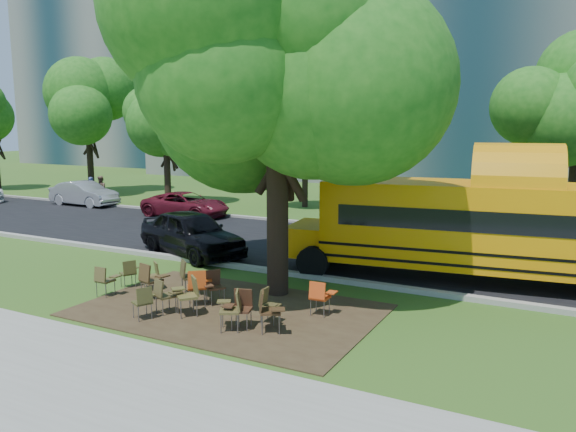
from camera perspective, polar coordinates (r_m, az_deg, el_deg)
The scene contains 33 objects.
ground at distance 14.67m, azimuth -8.26°, elevation -8.35°, with size 160.00×160.00×0.00m, color #305A1C.
sidewalk at distance 11.28m, azimuth -23.82°, elevation -14.46°, with size 60.00×4.00×0.04m, color gray.
dirt_patch at distance 13.73m, azimuth -6.07°, elevation -9.47°, with size 7.00×4.50×0.03m, color #382819.
asphalt_road at distance 20.54m, azimuth 3.26°, elevation -3.13°, with size 80.00×8.00×0.04m, color black.
kerb_near at distance 17.07m, azimuth -2.33°, elevation -5.50°, with size 80.00×0.25×0.14m, color gray.
kerb_far at distance 24.25m, azimuth 7.28°, elevation -1.16°, with size 80.00×0.25×0.14m, color gray.
building_main at distance 50.44m, azimuth 9.00°, elevation 16.60°, with size 38.00×16.00×22.00m, color gray.
building_left at distance 69.30m, azimuth -14.74°, elevation 13.53°, with size 26.00×14.00×20.00m, color gray.
bg_tree_0 at distance 31.64m, azimuth -12.33°, elevation 9.30°, with size 5.20×5.20×7.18m.
bg_tree_1 at distance 38.62m, azimuth -19.71°, elevation 10.13°, with size 6.00×6.00×8.40m.
bg_tree_2 at distance 30.34m, azimuth 1.76°, elevation 8.84°, with size 4.80×4.80×6.62m.
main_tree at distance 14.33m, azimuth -1.12°, elevation 14.78°, with size 7.20×7.20×9.41m.
school_bus at distance 16.48m, azimuth 21.54°, elevation -1.10°, with size 11.76×3.88×2.83m.
chair_0 at distance 15.29m, azimuth -18.15°, elevation -6.02°, with size 0.53×0.48×0.82m.
chair_1 at distance 14.72m, azimuth -13.84°, elevation -6.07°, with size 0.72×0.56×0.95m.
chair_2 at distance 13.28m, azimuth -14.44°, elevation -8.20°, with size 0.52×0.66×0.80m.
chair_3 at distance 13.32m, azimuth -10.02°, elevation -7.60°, with size 0.81×0.64×0.94m.
chair_4 at distance 13.53m, azimuth -12.48°, elevation -7.64°, with size 0.70×0.55×0.86m.
chair_5 at distance 12.38m, azimuth -4.82°, elevation -8.99°, with size 0.60×0.65×0.87m.
chair_6 at distance 12.24m, azimuth -5.67°, elevation -9.10°, with size 0.74×0.61×0.91m.
chair_7 at distance 12.07m, azimuth -2.05°, elevation -9.28°, with size 0.76×0.62×0.93m.
chair_8 at distance 15.95m, azimuth -15.83°, elevation -5.37°, with size 0.51×0.65×0.78m.
chair_9 at distance 15.55m, azimuth -13.63°, elevation -5.66°, with size 0.67×0.53×0.78m.
chair_10 at distance 14.10m, azimuth -7.57°, elevation -6.82°, with size 0.57×0.73×0.86m.
chair_11 at distance 13.94m, azimuth -9.13°, elevation -6.81°, with size 0.63×0.80×0.94m.
chair_12 at distance 12.64m, azimuth -2.03°, elevation -8.78°, with size 0.49×0.52×0.81m.
chair_13 at distance 13.11m, azimuth 3.30°, elevation -7.98°, with size 0.56×0.52×0.85m.
chair_14 at distance 14.90m, azimuth -10.07°, elevation -5.80°, with size 0.80×0.64×0.94m.
black_car at distance 19.39m, azimuth -9.77°, elevation -1.72°, with size 1.82×4.53×1.54m, color black.
bg_car_silver at distance 32.91m, azimuth -20.00°, elevation 2.14°, with size 1.43×4.11×1.36m, color #99989E.
bg_car_red at distance 27.63m, azimuth -10.34°, elevation 1.15°, with size 2.00×4.35×1.21m, color #530E1A.
pedestrian_a at distance 33.66m, azimuth -19.29°, elevation 2.47°, with size 0.56×0.36×1.52m, color #394580.
pedestrian_b at distance 33.69m, azimuth -18.49°, elevation 2.55°, with size 0.76×0.59×1.56m, color brown.
Camera 1 is at (8.28, -11.28, 4.39)m, focal length 35.00 mm.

